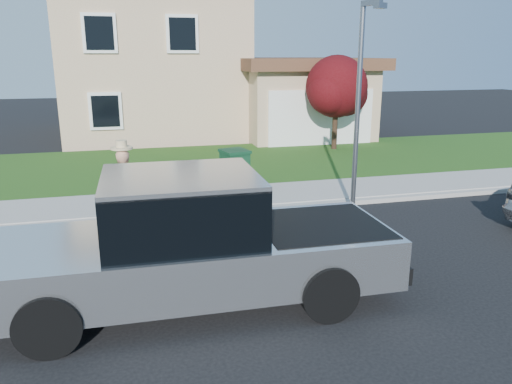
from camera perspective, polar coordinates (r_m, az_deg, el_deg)
The scene contains 10 objects.
ground at distance 9.55m, azimuth -5.08°, elevation -8.14°, with size 80.00×80.00×0.00m, color black.
curb at distance 12.37m, azimuth -2.73°, elevation -2.21°, with size 40.00×0.20×0.12m, color gray.
sidewalk at distance 13.40m, azimuth -3.70°, elevation -0.76°, with size 40.00×2.00×0.15m, color gray.
lawn at distance 17.71m, azimuth -6.44°, elevation 3.11°, with size 40.00×7.00×0.10m, color #173E11.
house at distance 25.18m, azimuth -8.57°, elevation 13.84°, with size 14.00×11.30×6.85m.
pickup_truck at distance 7.80m, azimuth -7.37°, elevation -5.97°, with size 6.43×2.52×2.10m.
woman at distance 11.61m, azimuth -14.80°, elevation 0.62°, with size 0.74×0.58×1.99m.
ornamental_tree at distance 20.34m, azimuth 9.26°, elevation 11.49°, with size 2.70×2.43×3.70m.
trash_bin at distance 13.97m, azimuth -2.44°, elevation 2.63°, with size 0.84×0.92×1.11m.
street_lamp at distance 11.84m, azimuth 11.79°, elevation 10.32°, with size 0.37×0.64×4.94m.
Camera 1 is at (-1.36, -8.65, 3.82)m, focal length 35.00 mm.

